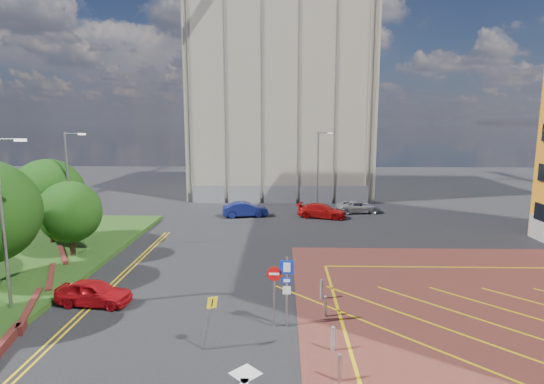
{
  "coord_description": "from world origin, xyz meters",
  "views": [
    {
      "loc": [
        0.31,
        -16.54,
        8.9
      ],
      "look_at": [
        -0.24,
        4.78,
        5.42
      ],
      "focal_mm": 28.0,
      "sensor_mm": 36.0,
      "label": 1
    }
  ],
  "objects_px": {
    "car_red_left": "(94,292)",
    "sign_cluster": "(282,285)",
    "lamp_left_near": "(4,217)",
    "warning_sign": "(209,316)",
    "car_silver_back": "(358,207)",
    "tree_d": "(49,194)",
    "lamp_left_far": "(69,185)",
    "car_blue_back": "(245,209)",
    "lamp_back": "(319,167)",
    "car_red_back": "(322,211)",
    "tree_c": "(70,212)"
  },
  "relations": [
    {
      "from": "car_red_left",
      "to": "sign_cluster",
      "type": "bearing_deg",
      "value": -96.95
    },
    {
      "from": "lamp_left_near",
      "to": "warning_sign",
      "type": "height_order",
      "value": "lamp_left_near"
    },
    {
      "from": "car_silver_back",
      "to": "car_red_left",
      "type": "bearing_deg",
      "value": 135.14
    },
    {
      "from": "tree_d",
      "to": "lamp_left_far",
      "type": "relative_size",
      "value": 0.76
    },
    {
      "from": "lamp_left_far",
      "to": "car_red_left",
      "type": "xyz_separation_m",
      "value": [
        5.42,
        -8.93,
        -4.03
      ]
    },
    {
      "from": "tree_d",
      "to": "car_blue_back",
      "type": "xyz_separation_m",
      "value": [
        13.22,
        10.16,
        -3.16
      ]
    },
    {
      "from": "lamp_back",
      "to": "sign_cluster",
      "type": "distance_m",
      "value": 27.38
    },
    {
      "from": "tree_d",
      "to": "car_silver_back",
      "type": "height_order",
      "value": "tree_d"
    },
    {
      "from": "sign_cluster",
      "to": "car_silver_back",
      "type": "xyz_separation_m",
      "value": [
        7.56,
        24.3,
        -1.35
      ]
    },
    {
      "from": "tree_d",
      "to": "lamp_back",
      "type": "height_order",
      "value": "lamp_back"
    },
    {
      "from": "car_red_back",
      "to": "tree_d",
      "type": "bearing_deg",
      "value": 131.88
    },
    {
      "from": "warning_sign",
      "to": "car_red_back",
      "type": "distance_m",
      "value": 24.82
    },
    {
      "from": "lamp_back",
      "to": "sign_cluster",
      "type": "bearing_deg",
      "value": -97.97
    },
    {
      "from": "lamp_left_near",
      "to": "lamp_back",
      "type": "bearing_deg",
      "value": 57.6
    },
    {
      "from": "tree_d",
      "to": "car_red_back",
      "type": "bearing_deg",
      "value": 25.74
    },
    {
      "from": "tree_d",
      "to": "car_blue_back",
      "type": "distance_m",
      "value": 16.97
    },
    {
      "from": "warning_sign",
      "to": "car_red_back",
      "type": "xyz_separation_m",
      "value": [
        6.57,
        23.93,
        -0.76
      ]
    },
    {
      "from": "tree_d",
      "to": "lamp_back",
      "type": "relative_size",
      "value": 0.76
    },
    {
      "from": "tree_d",
      "to": "sign_cluster",
      "type": "distance_m",
      "value": 20.74
    },
    {
      "from": "lamp_left_far",
      "to": "lamp_back",
      "type": "distance_m",
      "value": 24.46
    },
    {
      "from": "lamp_left_near",
      "to": "warning_sign",
      "type": "relative_size",
      "value": 3.55
    },
    {
      "from": "tree_d",
      "to": "lamp_left_near",
      "type": "relative_size",
      "value": 0.76
    },
    {
      "from": "lamp_left_near",
      "to": "car_red_left",
      "type": "distance_m",
      "value": 5.4
    },
    {
      "from": "sign_cluster",
      "to": "tree_c",
      "type": "bearing_deg",
      "value": 146.84
    },
    {
      "from": "tree_d",
      "to": "car_red_back",
      "type": "distance_m",
      "value": 23.0
    },
    {
      "from": "car_blue_back",
      "to": "car_red_back",
      "type": "xyz_separation_m",
      "value": [
        7.29,
        -0.27,
        -0.04
      ]
    },
    {
      "from": "lamp_back",
      "to": "car_red_left",
      "type": "distance_m",
      "value": 28.4
    },
    {
      "from": "tree_c",
      "to": "lamp_left_near",
      "type": "distance_m",
      "value": 8.2
    },
    {
      "from": "tree_c",
      "to": "car_red_back",
      "type": "relative_size",
      "value": 1.06
    },
    {
      "from": "lamp_left_near",
      "to": "car_silver_back",
      "type": "xyz_separation_m",
      "value": [
        20.28,
        23.28,
        -4.06
      ]
    },
    {
      "from": "tree_d",
      "to": "car_red_left",
      "type": "relative_size",
      "value": 1.65
    },
    {
      "from": "tree_d",
      "to": "lamp_left_far",
      "type": "distance_m",
      "value": 2.44
    },
    {
      "from": "warning_sign",
      "to": "car_blue_back",
      "type": "relative_size",
      "value": 0.52
    },
    {
      "from": "lamp_left_far",
      "to": "lamp_back",
      "type": "relative_size",
      "value": 1.0
    },
    {
      "from": "warning_sign",
      "to": "tree_d",
      "type": "bearing_deg",
      "value": 134.81
    },
    {
      "from": "lamp_left_far",
      "to": "car_red_back",
      "type": "relative_size",
      "value": 1.74
    },
    {
      "from": "tree_d",
      "to": "car_red_back",
      "type": "height_order",
      "value": "tree_d"
    },
    {
      "from": "car_blue_back",
      "to": "car_red_back",
      "type": "height_order",
      "value": "car_blue_back"
    },
    {
      "from": "tree_d",
      "to": "car_red_back",
      "type": "relative_size",
      "value": 1.32
    },
    {
      "from": "lamp_left_near",
      "to": "lamp_left_far",
      "type": "bearing_deg",
      "value": 101.31
    },
    {
      "from": "tree_d",
      "to": "sign_cluster",
      "type": "height_order",
      "value": "tree_d"
    },
    {
      "from": "lamp_left_far",
      "to": "car_red_left",
      "type": "distance_m",
      "value": 11.2
    },
    {
      "from": "lamp_left_far",
      "to": "sign_cluster",
      "type": "bearing_deg",
      "value": -36.82
    },
    {
      "from": "warning_sign",
      "to": "car_red_left",
      "type": "height_order",
      "value": "warning_sign"
    },
    {
      "from": "lamp_left_far",
      "to": "sign_cluster",
      "type": "height_order",
      "value": "lamp_left_far"
    },
    {
      "from": "tree_c",
      "to": "car_red_back",
      "type": "height_order",
      "value": "tree_c"
    },
    {
      "from": "tree_d",
      "to": "car_blue_back",
      "type": "height_order",
      "value": "tree_d"
    },
    {
      "from": "lamp_left_near",
      "to": "lamp_back",
      "type": "height_order",
      "value": "lamp_left_near"
    },
    {
      "from": "lamp_back",
      "to": "car_blue_back",
      "type": "xyz_separation_m",
      "value": [
        -7.36,
        -4.84,
        -3.65
      ]
    },
    {
      "from": "car_red_back",
      "to": "car_silver_back",
      "type": "bearing_deg",
      "value": -41.92
    }
  ]
}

